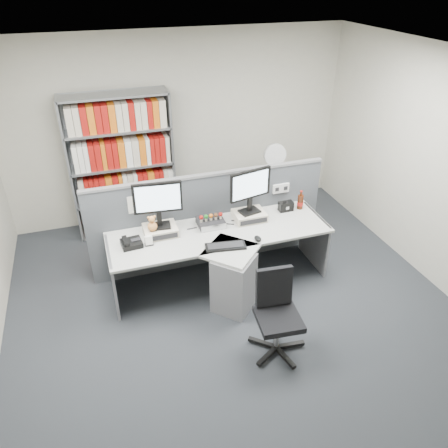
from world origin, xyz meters
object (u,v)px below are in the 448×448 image
object	(u,v)px
monitor_right	(250,188)
office_chair	(277,311)
cola_bottle	(300,202)
desk_fan	(275,157)
desk	(225,260)
filing_cabinet	(272,200)
desk_phone	(131,243)
monitor_left	(158,201)
speaker	(286,206)
desk_calendar	(149,241)
keyboard	(226,246)
shelving_unit	(122,168)
mouse	(258,239)
desktop_pc	(211,222)

from	to	relation	value
monitor_right	office_chair	bearing A→B (deg)	-99.41
cola_bottle	desk_fan	distance (m)	0.99
desk	filing_cabinet	size ratio (longest dim) A/B	3.71
desk_phone	monitor_left	bearing A→B (deg)	21.14
desk	desk_phone	bearing A→B (deg)	166.50
speaker	office_chair	xyz separation A→B (m)	(-0.74, -1.43, -0.31)
speaker	office_chair	world-z (taller)	office_chair
desk_phone	cola_bottle	size ratio (longest dim) A/B	0.95
desk_fan	desk_calendar	bearing A→B (deg)	-149.51
keyboard	speaker	xyz separation A→B (m)	(0.99, 0.55, 0.05)
keyboard	desk_calendar	size ratio (longest dim) A/B	4.16
desk_calendar	desk_fan	distance (m)	2.37
desk_fan	speaker	bearing A→B (deg)	-104.66
shelving_unit	filing_cabinet	world-z (taller)	shelving_unit
monitor_left	shelving_unit	bearing A→B (deg)	99.07
desk_phone	desk_calendar	world-z (taller)	desk_calendar
monitor_right	cola_bottle	xyz separation A→B (m)	(0.71, 0.05, -0.33)
shelving_unit	speaker	bearing A→B (deg)	-37.26
monitor_left	filing_cabinet	bearing A→B (deg)	28.56
monitor_left	office_chair	xyz separation A→B (m)	(0.87, -1.37, -0.68)
keyboard	desk_fan	distance (m)	1.97
monitor_left	office_chair	distance (m)	1.76
keyboard	shelving_unit	bearing A→B (deg)	113.81
mouse	desk_fan	xyz separation A→B (m)	(0.84, 1.49, 0.30)
keyboard	speaker	distance (m)	1.13
desk	shelving_unit	world-z (taller)	shelving_unit
speaker	shelving_unit	bearing A→B (deg)	142.74
desktop_pc	monitor_left	bearing A→B (deg)	-179.43
desktop_pc	monitor_right	bearing A→B (deg)	-0.70
cola_bottle	speaker	bearing A→B (deg)	177.76
keyboard	desk_phone	bearing A→B (deg)	160.19
monitor_left	desktop_pc	distance (m)	0.72
desk	speaker	xyz separation A→B (m)	(0.95, 0.44, 0.32)
filing_cabinet	monitor_left	bearing A→B (deg)	-151.44
desk	keyboard	size ratio (longest dim) A/B	5.56
monitor_left	monitor_right	bearing A→B (deg)	0.00
monitor_left	mouse	bearing A→B (deg)	-24.70
monitor_right	desk_calendar	size ratio (longest dim) A/B	4.90
keyboard	filing_cabinet	xyz separation A→B (m)	(1.24, 1.51, -0.38)
monitor_left	monitor_right	size ratio (longest dim) A/B	1.01
desktop_pc	desk_phone	size ratio (longest dim) A/B	1.28
monitor_left	shelving_unit	distance (m)	1.49
monitor_left	keyboard	xyz separation A→B (m)	(0.63, -0.49, -0.42)
desktop_pc	mouse	xyz separation A→B (m)	(0.41, -0.48, -0.02)
desk_phone	shelving_unit	world-z (taller)	shelving_unit
desktop_pc	mouse	bearing A→B (deg)	-48.98
desk	monitor_right	distance (m)	0.90
desk_calendar	keyboard	bearing A→B (deg)	-21.40
monitor_right	desk_phone	bearing A→B (deg)	-174.59
monitor_right	desktop_pc	distance (m)	0.63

